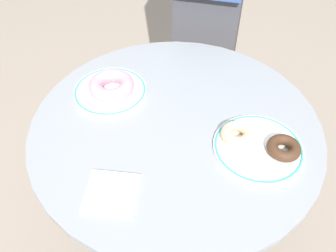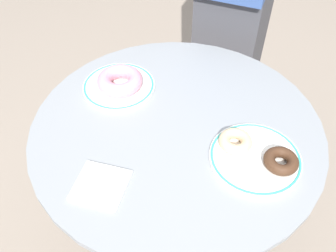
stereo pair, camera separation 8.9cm
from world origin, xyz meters
The scene contains 8 objects.
cafe_table centered at (0.00, 0.00, 0.56)m, with size 0.75×0.75×0.77m.
plate_left centered at (-0.21, 0.04, 0.78)m, with size 0.20×0.20×0.01m.
plate_right centered at (0.21, 0.00, 0.78)m, with size 0.22×0.22×0.01m.
donut_pink_frosted centered at (-0.21, 0.03, 0.80)m, with size 0.13×0.13×0.04m, color pink.
donut_chocolate centered at (0.27, 0.01, 0.80)m, with size 0.08×0.08×0.03m, color #422819.
donut_glazed centered at (0.16, 0.01, 0.80)m, with size 0.08×0.08×0.03m, color #E0B789.
paper_napkin centered at (-0.04, -0.25, 0.77)m, with size 0.11×0.11×0.01m, color white.
person_figure centered at (-0.11, 0.62, 0.81)m, with size 0.30×0.48×1.66m.
Camera 2 is at (0.32, -0.55, 1.43)m, focal length 37.93 mm.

